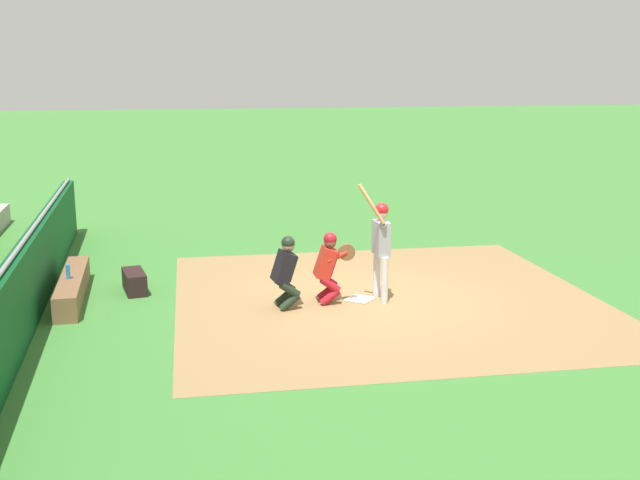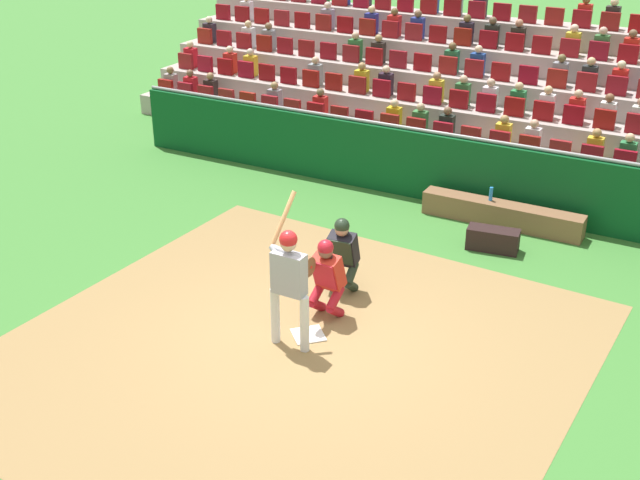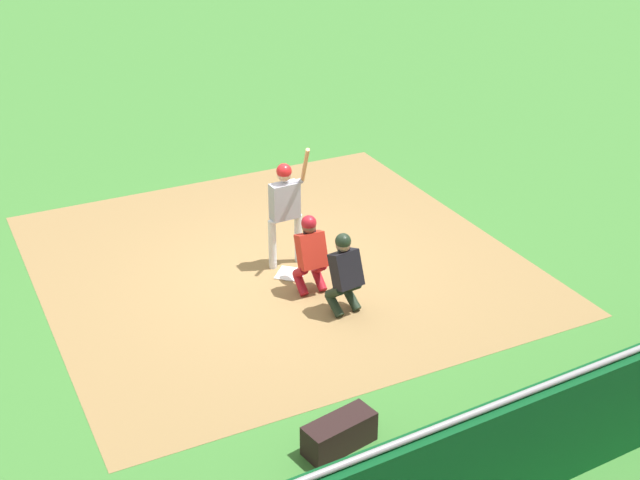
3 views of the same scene
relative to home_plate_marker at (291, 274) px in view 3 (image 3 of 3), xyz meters
name	(u,v)px [view 3 (image 3 of 3)]	position (x,y,z in m)	size (l,w,h in m)	color
ground_plane	(291,275)	(0.00, 0.00, -0.02)	(160.00, 160.00, 0.00)	#3B7932
infield_dirt_patch	(277,262)	(0.00, 0.50, -0.01)	(7.61, 7.63, 0.01)	olive
home_plate_marker	(291,274)	(0.00, 0.00, 0.00)	(0.44, 0.44, 0.02)	white
batter_at_plate	(286,203)	(0.10, 0.35, 1.11)	(0.64, 0.63, 2.18)	silver
catcher_crouching	(310,249)	(0.04, -0.60, 0.71)	(0.48, 0.72, 1.31)	#AA1623
home_plate_umpire	(344,270)	(0.17, -1.40, 0.69)	(0.49, 0.49, 1.31)	black
dugout_wall	(533,441)	(0.00, -5.66, 0.68)	(14.76, 0.24, 1.45)	#09461D
water_bottle_on_bench	(427,453)	(-1.01, -5.15, 0.55)	(0.07, 0.07, 0.26)	#287CD1
equipment_duffel_bag	(339,434)	(-1.45, -4.02, 0.18)	(0.90, 0.36, 0.40)	black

